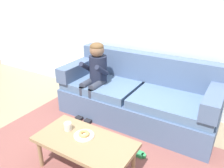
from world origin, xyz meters
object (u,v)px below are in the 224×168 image
Objects in this scene: donut at (84,134)px; mug at (68,126)px; toy_controller at (137,154)px; couch at (138,97)px; person_child at (95,72)px; coffee_table at (85,144)px.

donut is 1.33× the size of mug.
toy_controller is at bearing 47.12° from donut.
person_child is (-0.60, -0.20, 0.33)m from couch.
mug is at bearing 169.28° from coffee_table.
couch is 2.17× the size of coffee_table.
couch is 1.27m from coffee_table.
donut is (-0.05, 0.05, 0.07)m from coffee_table.
donut is (0.56, -1.01, -0.24)m from person_child.
couch is 0.91m from toy_controller.
person_child is at bearing 108.72° from mug.
donut is at bearing -61.05° from person_child.
couch reaches higher than coffee_table.
person_child reaches higher than toy_controller.
couch is 18.66× the size of donut.
mug reaches higher than toy_controller.
coffee_table is at bearing -60.28° from person_child.
coffee_table is at bearing -151.67° from toy_controller.
coffee_table is at bearing -10.72° from mug.
person_child is at bearing 119.72° from coffee_table.
couch is at bearing 18.72° from person_child.
person_child is at bearing 118.95° from donut.
donut reaches higher than toy_controller.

